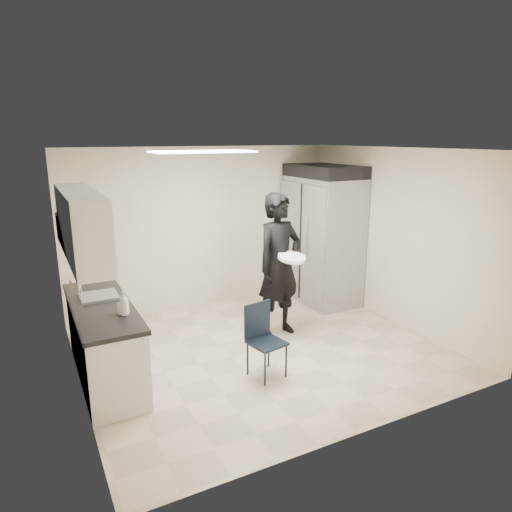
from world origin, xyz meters
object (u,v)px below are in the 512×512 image
lower_counter (105,343)px  man_tuxedo (279,266)px  commercial_fridge (322,240)px  folding_chair (267,343)px

lower_counter → man_tuxedo: 2.48m
commercial_fridge → folding_chair: bearing=-137.6°
lower_counter → man_tuxedo: man_tuxedo is taller
folding_chair → man_tuxedo: 1.36m
lower_counter → folding_chair: lower_counter is taller
lower_counter → commercial_fridge: commercial_fridge is taller
lower_counter → folding_chair: bearing=-26.5°
commercial_fridge → folding_chair: size_ratio=2.47×
lower_counter → man_tuxedo: size_ratio=0.94×
man_tuxedo → folding_chair: bearing=-138.4°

